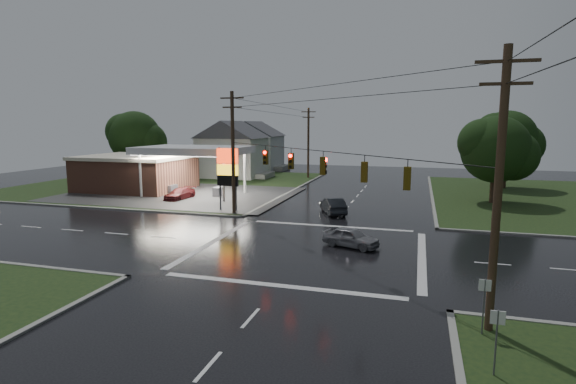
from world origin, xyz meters
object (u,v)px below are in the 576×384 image
(utility_pole_n, at_px, (308,142))
(car_north, at_px, (333,206))
(utility_pole_nw, at_px, (233,151))
(car_crossing, at_px, (351,237))
(car_pump, at_px, (180,194))
(gas_station, at_px, (144,170))
(tree_ne_far, at_px, (508,140))
(pylon_sign, at_px, (228,169))
(tree_ne_near, at_px, (497,149))
(house_far, at_px, (254,145))
(utility_pole_se, at_px, (498,189))
(house_near, at_px, (233,148))
(tree_nw_behind, at_px, (136,137))

(utility_pole_n, bearing_deg, car_north, -71.47)
(utility_pole_nw, distance_m, car_crossing, 15.34)
(utility_pole_nw, height_order, car_pump, utility_pole_nw)
(gas_station, height_order, car_north, gas_station)
(car_pump, bearing_deg, tree_ne_far, 34.08)
(car_pump, bearing_deg, utility_pole_n, 75.06)
(pylon_sign, bearing_deg, gas_station, 148.78)
(tree_ne_near, bearing_deg, utility_pole_nw, -152.14)
(gas_station, xyz_separation_m, house_far, (3.73, 28.30, 1.86))
(gas_station, bearing_deg, car_north, -17.11)
(utility_pole_se, xyz_separation_m, car_pump, (-27.76, 24.59, -5.10))
(house_near, xyz_separation_m, tree_nw_behind, (-12.89, -6.01, 1.77))
(house_near, xyz_separation_m, tree_ne_far, (38.10, -2.01, 1.77))
(house_near, bearing_deg, utility_pole_n, 9.91)
(tree_nw_behind, bearing_deg, car_north, -28.52)
(pylon_sign, bearing_deg, car_crossing, -35.44)
(utility_pole_nw, distance_m, car_north, 10.34)
(tree_ne_far, xyz_separation_m, car_crossing, (-14.72, -32.70, -5.52))
(utility_pole_se, bearing_deg, car_north, 115.56)
(tree_ne_near, relative_size, tree_ne_far, 0.92)
(utility_pole_se, xyz_separation_m, house_far, (-31.45, 57.50, -1.32))
(utility_pole_nw, distance_m, house_far, 40.48)
(house_near, relative_size, car_pump, 2.58)
(utility_pole_nw, bearing_deg, tree_nw_behind, 139.90)
(utility_pole_nw, height_order, car_north, utility_pole_nw)
(tree_nw_behind, relative_size, tree_ne_near, 1.11)
(pylon_sign, distance_m, utility_pole_se, 28.34)
(utility_pole_n, bearing_deg, tree_ne_far, -8.55)
(pylon_sign, distance_m, car_pump, 9.63)
(tree_nw_behind, xyz_separation_m, tree_ne_far, (50.99, 4.00, -0.00))
(utility_pole_n, distance_m, car_crossing, 38.90)
(tree_ne_near, relative_size, car_pump, 2.10)
(utility_pole_se, distance_m, car_pump, 37.44)
(utility_pole_nw, relative_size, house_near, 1.00)
(tree_ne_far, bearing_deg, house_near, 176.99)
(car_north, xyz_separation_m, car_pump, (-17.46, 3.05, -0.12))
(utility_pole_nw, bearing_deg, car_pump, 147.43)
(utility_pole_nw, bearing_deg, car_crossing, -34.51)
(tree_ne_near, bearing_deg, house_near, 158.24)
(pylon_sign, bearing_deg, car_pump, 149.37)
(utility_pole_se, bearing_deg, house_near, 123.79)
(tree_ne_far, relative_size, car_crossing, 2.55)
(gas_station, height_order, tree_ne_near, tree_ne_near)
(utility_pole_nw, bearing_deg, utility_pole_n, 90.00)
(tree_nw_behind, bearing_deg, utility_pole_n, 18.21)
(tree_ne_near, bearing_deg, gas_station, -176.70)
(utility_pole_nw, xyz_separation_m, tree_ne_far, (26.65, 24.49, 0.46))
(car_crossing, bearing_deg, house_far, 46.44)
(utility_pole_se, bearing_deg, tree_ne_far, 80.02)
(tree_ne_near, xyz_separation_m, car_crossing, (-11.71, -20.70, -4.91))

